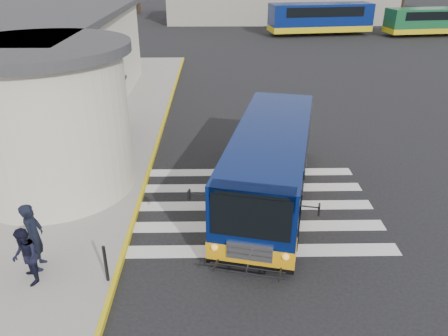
{
  "coord_description": "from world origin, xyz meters",
  "views": [
    {
      "loc": [
        -1.5,
        -12.93,
        7.35
      ],
      "look_at": [
        -1.28,
        -0.5,
        1.22
      ],
      "focal_mm": 35.0,
      "sensor_mm": 36.0,
      "label": 1
    }
  ],
  "objects_px": {
    "pedestrian_b": "(25,257)",
    "bollard": "(106,264)",
    "transit_bus": "(270,167)",
    "far_bus_b": "(430,20)",
    "pedestrian_a": "(34,236)",
    "far_bus_a": "(320,17)"
  },
  "relations": [
    {
      "from": "transit_bus",
      "to": "bollard",
      "type": "height_order",
      "value": "transit_bus"
    },
    {
      "from": "transit_bus",
      "to": "far_bus_a",
      "type": "relative_size",
      "value": 0.86
    },
    {
      "from": "bollard",
      "to": "far_bus_b",
      "type": "bearing_deg",
      "value": 56.59
    },
    {
      "from": "transit_bus",
      "to": "pedestrian_b",
      "type": "xyz_separation_m",
      "value": [
        -6.26,
        -4.17,
        -0.27
      ]
    },
    {
      "from": "pedestrian_b",
      "to": "far_bus_b",
      "type": "bearing_deg",
      "value": 115.98
    },
    {
      "from": "transit_bus",
      "to": "pedestrian_b",
      "type": "bearing_deg",
      "value": -133.02
    },
    {
      "from": "transit_bus",
      "to": "bollard",
      "type": "bearing_deg",
      "value": -123.39
    },
    {
      "from": "transit_bus",
      "to": "pedestrian_b",
      "type": "distance_m",
      "value": 7.52
    },
    {
      "from": "pedestrian_a",
      "to": "bollard",
      "type": "relative_size",
      "value": 1.82
    },
    {
      "from": "bollard",
      "to": "far_bus_a",
      "type": "bearing_deg",
      "value": 70.49
    },
    {
      "from": "pedestrian_a",
      "to": "pedestrian_b",
      "type": "relative_size",
      "value": 1.22
    },
    {
      "from": "far_bus_a",
      "to": "bollard",
      "type": "bearing_deg",
      "value": 152.26
    },
    {
      "from": "pedestrian_b",
      "to": "bollard",
      "type": "relative_size",
      "value": 1.49
    },
    {
      "from": "bollard",
      "to": "far_bus_b",
      "type": "xyz_separation_m",
      "value": [
        23.74,
        35.99,
        0.8
      ]
    },
    {
      "from": "pedestrian_a",
      "to": "bollard",
      "type": "height_order",
      "value": "pedestrian_a"
    },
    {
      "from": "pedestrian_a",
      "to": "pedestrian_b",
      "type": "bearing_deg",
      "value": 171.49
    },
    {
      "from": "transit_bus",
      "to": "pedestrian_b",
      "type": "relative_size",
      "value": 5.93
    },
    {
      "from": "pedestrian_a",
      "to": "pedestrian_b",
      "type": "distance_m",
      "value": 0.62
    },
    {
      "from": "bollard",
      "to": "pedestrian_a",
      "type": "bearing_deg",
      "value": 162.87
    },
    {
      "from": "far_bus_b",
      "to": "transit_bus",
      "type": "bearing_deg",
      "value": 141.05
    },
    {
      "from": "pedestrian_a",
      "to": "bollard",
      "type": "xyz_separation_m",
      "value": [
        1.84,
        -0.57,
        -0.41
      ]
    },
    {
      "from": "pedestrian_b",
      "to": "bollard",
      "type": "bearing_deg",
      "value": 62.19
    }
  ]
}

